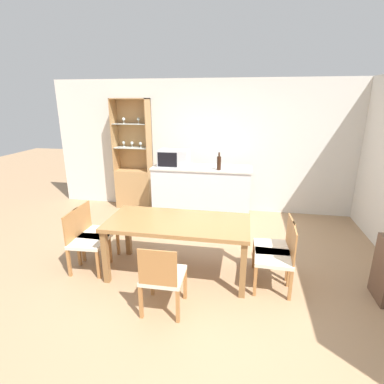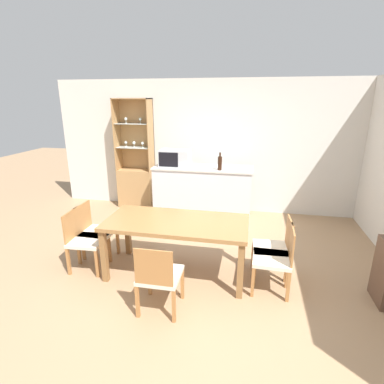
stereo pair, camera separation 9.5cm
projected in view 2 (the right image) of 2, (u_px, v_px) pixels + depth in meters
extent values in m
plane|color=#A37F5B|center=(197.00, 279.00, 3.78)|extent=(18.00, 18.00, 0.00)
cube|color=silver|center=(222.00, 147.00, 5.86)|extent=(6.80, 0.06, 2.55)
cube|color=silver|center=(203.00, 195.00, 5.47)|extent=(1.73, 0.57, 0.99)
cube|color=beige|center=(203.00, 168.00, 5.32)|extent=(1.76, 0.60, 0.03)
cube|color=tan|center=(137.00, 188.00, 6.27)|extent=(0.73, 0.34, 0.78)
cube|color=tan|center=(137.00, 134.00, 6.09)|extent=(0.73, 0.02, 1.41)
cube|color=tan|center=(117.00, 135.00, 6.01)|extent=(0.02, 0.34, 1.41)
cube|color=tan|center=(151.00, 136.00, 5.87)|extent=(0.02, 0.34, 1.41)
cube|color=tan|center=(132.00, 99.00, 5.73)|extent=(0.73, 0.34, 0.02)
cube|color=silver|center=(134.00, 147.00, 6.01)|extent=(0.68, 0.30, 0.01)
cube|color=silver|center=(133.00, 124.00, 5.87)|extent=(0.68, 0.30, 0.01)
cylinder|color=silver|center=(126.00, 146.00, 6.08)|extent=(0.04, 0.04, 0.01)
cylinder|color=silver|center=(126.00, 145.00, 6.07)|extent=(0.01, 0.01, 0.06)
sphere|color=silver|center=(126.00, 142.00, 6.06)|extent=(0.06, 0.06, 0.06)
cylinder|color=silver|center=(126.00, 123.00, 5.90)|extent=(0.04, 0.04, 0.01)
cylinder|color=silver|center=(126.00, 122.00, 5.89)|extent=(0.01, 0.01, 0.06)
sphere|color=silver|center=(126.00, 119.00, 5.87)|extent=(0.06, 0.06, 0.06)
cylinder|color=silver|center=(134.00, 147.00, 6.00)|extent=(0.04, 0.04, 0.01)
cylinder|color=silver|center=(134.00, 145.00, 5.99)|extent=(0.01, 0.01, 0.06)
sphere|color=silver|center=(134.00, 143.00, 5.98)|extent=(0.06, 0.06, 0.06)
cylinder|color=silver|center=(141.00, 123.00, 5.87)|extent=(0.04, 0.04, 0.01)
cylinder|color=silver|center=(141.00, 122.00, 5.86)|extent=(0.01, 0.01, 0.06)
sphere|color=silver|center=(140.00, 119.00, 5.85)|extent=(0.06, 0.06, 0.06)
cylinder|color=silver|center=(143.00, 147.00, 5.93)|extent=(0.04, 0.04, 0.01)
cylinder|color=silver|center=(143.00, 146.00, 5.93)|extent=(0.01, 0.01, 0.06)
sphere|color=silver|center=(143.00, 143.00, 5.91)|extent=(0.06, 0.06, 0.06)
cube|color=olive|center=(176.00, 223.00, 3.73)|extent=(1.77, 0.84, 0.05)
cube|color=olive|center=(104.00, 256.00, 3.66)|extent=(0.07, 0.07, 0.68)
cube|color=olive|center=(240.00, 271.00, 3.34)|extent=(0.07, 0.07, 0.68)
cube|color=olive|center=(128.00, 232.00, 4.33)|extent=(0.07, 0.07, 0.68)
cube|color=olive|center=(243.00, 242.00, 4.02)|extent=(0.07, 0.07, 0.68)
cube|color=beige|center=(272.00, 259.00, 3.48)|extent=(0.44, 0.44, 0.05)
cube|color=#A8703D|center=(292.00, 244.00, 3.37)|extent=(0.03, 0.39, 0.38)
cube|color=#A8703D|center=(253.00, 282.00, 3.41)|extent=(0.04, 0.04, 0.38)
cube|color=#A8703D|center=(254.00, 264.00, 3.77)|extent=(0.04, 0.04, 0.38)
cube|color=#A8703D|center=(288.00, 287.00, 3.32)|extent=(0.04, 0.04, 0.38)
cube|color=#A8703D|center=(286.00, 268.00, 3.68)|extent=(0.04, 0.04, 0.38)
cube|color=beige|center=(98.00, 233.00, 4.16)|extent=(0.43, 0.43, 0.05)
cube|color=#A8703D|center=(83.00, 217.00, 4.14)|extent=(0.02, 0.39, 0.38)
cube|color=#A8703D|center=(118.00, 242.00, 4.37)|extent=(0.04, 0.04, 0.38)
cube|color=#A8703D|center=(105.00, 255.00, 4.00)|extent=(0.04, 0.04, 0.38)
cube|color=#A8703D|center=(94.00, 239.00, 4.45)|extent=(0.04, 0.04, 0.38)
cube|color=#A8703D|center=(79.00, 251.00, 4.09)|extent=(0.04, 0.04, 0.38)
cube|color=beige|center=(160.00, 275.00, 3.16)|extent=(0.43, 0.43, 0.05)
cube|color=#A8703D|center=(153.00, 268.00, 2.91)|extent=(0.39, 0.02, 0.38)
cube|color=#A8703D|center=(150.00, 280.00, 3.44)|extent=(0.04, 0.04, 0.38)
cube|color=#A8703D|center=(182.00, 284.00, 3.37)|extent=(0.04, 0.04, 0.38)
cube|color=#A8703D|center=(137.00, 301.00, 3.08)|extent=(0.04, 0.04, 0.38)
cube|color=#A8703D|center=(174.00, 306.00, 3.01)|extent=(0.04, 0.04, 0.38)
cube|color=beige|center=(271.00, 249.00, 3.71)|extent=(0.45, 0.45, 0.05)
cube|color=#A8703D|center=(289.00, 234.00, 3.62)|extent=(0.04, 0.39, 0.38)
cube|color=#A8703D|center=(254.00, 271.00, 3.62)|extent=(0.04, 0.04, 0.38)
cube|color=#A8703D|center=(253.00, 255.00, 3.99)|extent=(0.04, 0.04, 0.38)
cube|color=#A8703D|center=(287.00, 274.00, 3.57)|extent=(0.04, 0.04, 0.38)
cube|color=#A8703D|center=(283.00, 257.00, 3.93)|extent=(0.04, 0.04, 0.38)
cube|color=beige|center=(88.00, 241.00, 3.93)|extent=(0.45, 0.45, 0.05)
cube|color=#A8703D|center=(72.00, 225.00, 3.89)|extent=(0.04, 0.39, 0.38)
cube|color=#A8703D|center=(109.00, 249.00, 4.15)|extent=(0.04, 0.04, 0.38)
cube|color=#A8703D|center=(97.00, 264.00, 3.78)|extent=(0.04, 0.04, 0.38)
cube|color=#A8703D|center=(83.00, 247.00, 4.20)|extent=(0.04, 0.04, 0.38)
cube|color=#A8703D|center=(68.00, 261.00, 3.83)|extent=(0.04, 0.04, 0.38)
cube|color=#B7BABF|center=(175.00, 158.00, 5.36)|extent=(0.54, 0.35, 0.29)
cube|color=black|center=(168.00, 160.00, 5.21)|extent=(0.35, 0.01, 0.25)
cylinder|color=black|center=(220.00, 163.00, 5.05)|extent=(0.07, 0.07, 0.23)
cylinder|color=black|center=(220.00, 155.00, 5.01)|extent=(0.03, 0.03, 0.07)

